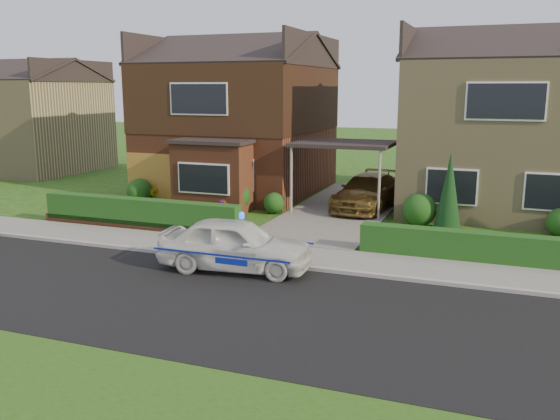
% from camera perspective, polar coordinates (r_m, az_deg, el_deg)
% --- Properties ---
extents(ground, '(120.00, 120.00, 0.00)m').
position_cam_1_polar(ground, '(13.84, -5.63, -8.89)').
color(ground, '#1B4311').
rests_on(ground, ground).
extents(road, '(60.00, 6.00, 0.02)m').
position_cam_1_polar(road, '(13.84, -5.63, -8.89)').
color(road, black).
rests_on(road, ground).
extents(kerb, '(60.00, 0.16, 0.12)m').
position_cam_1_polar(kerb, '(16.47, -0.96, -5.23)').
color(kerb, '#9E9993').
rests_on(kerb, ground).
extents(sidewalk, '(60.00, 2.00, 0.10)m').
position_cam_1_polar(sidewalk, '(17.41, 0.31, -4.31)').
color(sidewalk, slate).
rests_on(sidewalk, ground).
extents(grass_verge, '(60.00, 4.00, 0.01)m').
position_cam_1_polar(grass_verge, '(10.03, -18.92, -17.97)').
color(grass_verge, '#1B4311').
rests_on(grass_verge, ground).
extents(driveway, '(3.80, 12.00, 0.12)m').
position_cam_1_polar(driveway, '(23.82, 6.05, 0.04)').
color(driveway, '#666059').
rests_on(driveway, ground).
extents(house_left, '(7.50, 9.53, 7.25)m').
position_cam_1_polar(house_left, '(28.02, -3.92, 9.56)').
color(house_left, brown).
rests_on(house_left, ground).
extents(house_right, '(7.50, 8.06, 7.25)m').
position_cam_1_polar(house_right, '(25.62, 20.77, 8.30)').
color(house_right, tan).
rests_on(house_right, ground).
extents(carport_link, '(3.80, 3.00, 2.77)m').
position_cam_1_polar(carport_link, '(23.39, 6.16, 6.26)').
color(carport_link, black).
rests_on(carport_link, ground).
extents(garage_door, '(2.20, 0.10, 2.10)m').
position_cam_1_polar(garage_door, '(26.00, -12.40, 3.03)').
color(garage_door, brown).
rests_on(garage_door, ground).
extents(dwarf_wall, '(7.70, 0.25, 0.36)m').
position_cam_1_polar(dwarf_wall, '(21.01, -13.54, -1.47)').
color(dwarf_wall, brown).
rests_on(dwarf_wall, ground).
extents(hedge_left, '(7.50, 0.55, 0.90)m').
position_cam_1_polar(hedge_left, '(21.18, -13.29, -1.86)').
color(hedge_left, '#163E13').
rests_on(hedge_left, ground).
extents(hedge_right, '(7.50, 0.55, 0.80)m').
position_cam_1_polar(hedge_right, '(17.64, 19.85, -4.99)').
color(hedge_right, '#163E13').
rests_on(hedge_right, ground).
extents(shrub_left_far, '(1.08, 1.08, 1.08)m').
position_cam_1_polar(shrub_left_far, '(25.84, -13.37, 1.79)').
color(shrub_left_far, '#163E13').
rests_on(shrub_left_far, ground).
extents(shrub_left_mid, '(1.32, 1.32, 1.32)m').
position_cam_1_polar(shrub_left_mid, '(23.45, -4.48, 1.38)').
color(shrub_left_mid, '#163E13').
rests_on(shrub_left_mid, ground).
extents(shrub_left_near, '(0.84, 0.84, 0.84)m').
position_cam_1_polar(shrub_left_near, '(23.15, -0.56, 0.68)').
color(shrub_left_near, '#163E13').
rests_on(shrub_left_near, ground).
extents(shrub_right_near, '(1.20, 1.20, 1.20)m').
position_cam_1_polar(shrub_right_near, '(21.59, 13.25, 0.03)').
color(shrub_right_near, '#163E13').
rests_on(shrub_right_near, ground).
extents(conifer_a, '(0.90, 0.90, 2.60)m').
position_cam_1_polar(conifer_a, '(21.16, 15.95, 1.59)').
color(conifer_a, black).
rests_on(conifer_a, ground).
extents(neighbour_left, '(6.50, 7.00, 5.20)m').
position_cam_1_polar(neighbour_left, '(37.83, -22.68, 7.42)').
color(neighbour_left, tan).
rests_on(neighbour_left, ground).
extents(police_car, '(3.82, 4.29, 1.58)m').
position_cam_1_polar(police_car, '(16.00, -4.32, -3.36)').
color(police_car, silver).
rests_on(police_car, ground).
extents(driveway_car, '(2.37, 4.81, 1.35)m').
position_cam_1_polar(driveway_car, '(23.75, 8.44, 1.74)').
color(driveway_car, brown).
rests_on(driveway_car, driveway).
extents(potted_plant_a, '(0.44, 0.31, 0.83)m').
position_cam_1_polar(potted_plant_a, '(23.41, -19.12, 0.13)').
color(potted_plant_a, gray).
rests_on(potted_plant_a, ground).
extents(potted_plant_b, '(0.54, 0.49, 0.81)m').
position_cam_1_polar(potted_plant_b, '(24.91, -12.10, 1.17)').
color(potted_plant_b, gray).
rests_on(potted_plant_b, ground).
extents(potted_plant_c, '(0.51, 0.51, 0.66)m').
position_cam_1_polar(potted_plant_c, '(22.56, -5.48, 0.10)').
color(potted_plant_c, gray).
rests_on(potted_plant_c, ground).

